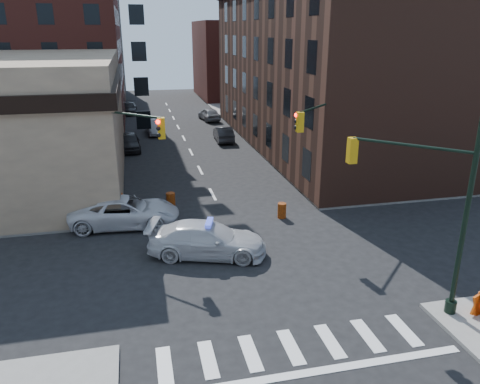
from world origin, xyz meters
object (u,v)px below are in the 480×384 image
police_car (207,239)px  parked_car_enear (223,134)px  parked_car_wnear (129,142)px  pedestrian_a (70,200)px  barrel_road (282,210)px  barrel_bank (171,200)px  pickup (125,212)px  pedestrian_b (75,196)px  parked_car_wfar (155,127)px  barricade_nw_a (114,203)px

police_car → parked_car_enear: size_ratio=1.29×
police_car → parked_car_enear: bearing=4.1°
parked_car_wnear → pedestrian_a: size_ratio=2.72×
barrel_road → barrel_bank: size_ratio=0.91×
pickup → pedestrian_b: pedestrian_b is taller
police_car → parked_car_wnear: 23.26m
pedestrian_a → barrel_road: size_ratio=1.90×
parked_car_wnear → parked_car_wfar: 7.37m
parked_car_wnear → pedestrian_a: pedestrian_a is taller
parked_car_enear → pedestrian_a: size_ratio=2.61×
police_car → pickup: pickup is taller
pedestrian_a → parked_car_wfar: bearing=110.1°
police_car → barrel_road: 6.48m
pedestrian_b → barrel_bank: pedestrian_b is taller
parked_car_enear → barrel_road: 20.81m
parked_car_wfar → barrel_bank: (-0.27, -22.78, -0.26)m
pickup → pedestrian_a: bearing=59.4°
pedestrian_a → pedestrian_b: bearing=112.4°
parked_car_wfar → barrel_bank: bearing=-93.4°
barrel_road → parked_car_enear: bearing=88.9°
police_car → barrel_bank: bearing=26.8°
barrel_road → barrel_bank: 7.11m
pedestrian_b → barrel_road: size_ratio=1.77×
barrel_bank → barrel_road: bearing=-25.9°
police_car → parked_car_wfar: 29.81m
parked_car_wfar → pedestrian_b: bearing=-108.3°
pickup → barrel_bank: (2.79, 2.25, -0.35)m
pickup → barrel_bank: size_ratio=6.12×
parked_car_enear → barrel_bank: 18.96m
barrel_road → barricade_nw_a: (-9.88, 3.06, 0.19)m
pickup → parked_car_enear: pickup is taller
parked_car_wnear → barrel_bank: (2.49, -15.95, -0.30)m
barrel_bank → barricade_nw_a: 3.49m
parked_car_enear → barrel_road: bearing=90.8°
parked_car_wfar → barrel_road: bearing=-79.4°
parked_car_wfar → barrel_bank: size_ratio=4.62×
police_car → barricade_nw_a: bearing=51.0°
police_car → barrel_bank: police_car is taller
pedestrian_b → parked_car_wnear: bearing=78.5°
police_car → pedestrian_a: bearing=62.5°
barrel_road → barricade_nw_a: 10.34m
parked_car_wnear → parked_car_enear: parked_car_wnear is taller
pedestrian_a → barrel_bank: 6.04m
parked_car_enear → barricade_nw_a: 20.51m
parked_car_wnear → barrel_road: 21.03m
parked_car_enear → pedestrian_b: bearing=55.1°
pedestrian_b → police_car: bearing=-46.8°
parked_car_wnear → barricade_nw_a: (-1.00, -16.00, -0.16)m
parked_car_wfar → police_car: bearing=-90.9°
pickup → pedestrian_a: 3.99m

